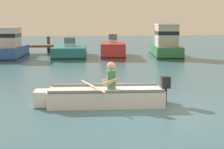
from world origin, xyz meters
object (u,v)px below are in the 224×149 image
moored_boat_green (166,45)px  moored_boat_blue (10,47)px  rowboat_with_person (103,96)px  moored_boat_red (113,50)px  moored_boat_teal (70,52)px

moored_boat_green → moored_boat_blue: bearing=178.1°
rowboat_with_person → moored_boat_red: size_ratio=0.73×
rowboat_with_person → moored_boat_blue: size_ratio=0.76×
moored_boat_teal → moored_boat_red: moored_boat_red is taller
rowboat_with_person → moored_boat_green: 14.40m
moored_boat_teal → moored_boat_green: size_ratio=1.10×
rowboat_with_person → moored_boat_green: moored_boat_green is taller
moored_boat_teal → moored_boat_red: (2.87, -0.30, 0.11)m
moored_boat_blue → moored_boat_green: 10.20m
moored_boat_red → moored_boat_green: bearing=-13.3°
moored_boat_blue → moored_boat_teal: size_ratio=0.87×
moored_boat_teal → moored_boat_green: 6.45m
moored_boat_blue → moored_boat_teal: moored_boat_blue is taller
rowboat_with_person → moored_boat_red: (2.22, 14.04, 0.22)m
moored_boat_blue → moored_boat_red: bearing=4.1°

